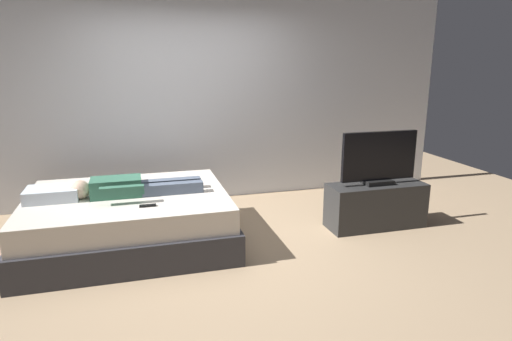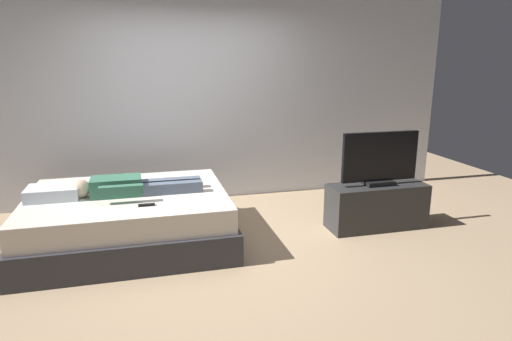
{
  "view_description": "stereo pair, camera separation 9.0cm",
  "coord_description": "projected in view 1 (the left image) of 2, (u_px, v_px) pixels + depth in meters",
  "views": [
    {
      "loc": [
        -0.7,
        -4.02,
        1.85
      ],
      "look_at": [
        0.53,
        0.36,
        0.69
      ],
      "focal_mm": 30.77,
      "sensor_mm": 36.0,
      "label": 1
    },
    {
      "loc": [
        -0.61,
        -4.04,
        1.85
      ],
      "look_at": [
        0.53,
        0.36,
        0.69
      ],
      "focal_mm": 30.77,
      "sensor_mm": 36.0,
      "label": 2
    }
  ],
  "objects": [
    {
      "name": "ground_plane",
      "position": [
        215.0,
        249.0,
        4.39
      ],
      "size": [
        10.0,
        10.0,
        0.0
      ],
      "primitive_type": "plane",
      "color": "tan"
    },
    {
      "name": "back_wall",
      "position": [
        218.0,
        94.0,
        5.78
      ],
      "size": [
        6.4,
        0.1,
        2.8
      ],
      "primitive_type": "cube",
      "color": "silver",
      "rests_on": "ground"
    },
    {
      "name": "bed",
      "position": [
        130.0,
        220.0,
        4.45
      ],
      "size": [
        2.02,
        1.63,
        0.54
      ],
      "color": "#333338",
      "rests_on": "ground"
    },
    {
      "name": "pillow",
      "position": [
        52.0,
        194.0,
        4.19
      ],
      "size": [
        0.48,
        0.34,
        0.12
      ],
      "primitive_type": "cube",
      "color": "white",
      "rests_on": "bed"
    },
    {
      "name": "person",
      "position": [
        130.0,
        187.0,
        4.33
      ],
      "size": [
        1.26,
        0.46,
        0.18
      ],
      "color": "#387056",
      "rests_on": "bed"
    },
    {
      "name": "remote",
      "position": [
        148.0,
        206.0,
        4.0
      ],
      "size": [
        0.15,
        0.04,
        0.02
      ],
      "primitive_type": "cube",
      "color": "black",
      "rests_on": "bed"
    },
    {
      "name": "tv_stand",
      "position": [
        376.0,
        205.0,
        4.94
      ],
      "size": [
        1.1,
        0.4,
        0.5
      ],
      "primitive_type": "cube",
      "color": "#2D2D2D",
      "rests_on": "ground"
    },
    {
      "name": "tv",
      "position": [
        379.0,
        159.0,
        4.81
      ],
      "size": [
        0.88,
        0.2,
        0.59
      ],
      "color": "black",
      "rests_on": "tv_stand"
    }
  ]
}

